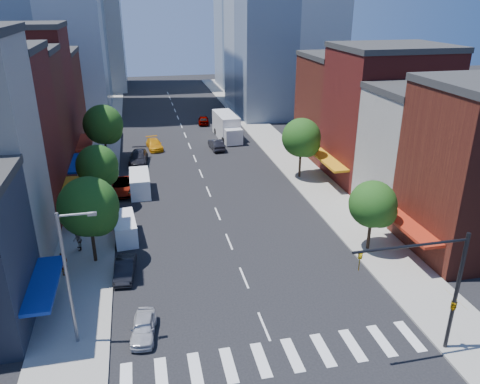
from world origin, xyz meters
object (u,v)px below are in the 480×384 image
Objects in this scene: traffic_car_far at (203,120)px; parked_car_rear at (138,158)px; pedestrian_near at (64,264)px; cargo_van_near at (125,229)px; box_truck at (227,127)px; parked_car_third at (122,186)px; cargo_van_far at (140,184)px; parked_car_front at (143,327)px; pedestrian_far at (77,240)px; parked_car_second at (125,269)px; traffic_car_oncoming at (216,144)px; taxi at (154,144)px.

parked_car_rear is at bearing 66.08° from traffic_car_far.
pedestrian_near is at bearing -97.70° from parked_car_rear.
cargo_van_near is 34.05m from box_truck.
parked_car_third and traffic_car_far have the same top height.
cargo_van_far is at bearing -127.81° from box_truck.
parked_car_front is 1.98× the size of pedestrian_near.
pedestrian_near is (-17.59, -45.00, 0.35)m from traffic_car_far.
pedestrian_near is at bearing -136.21° from cargo_van_near.
cargo_van_near is 2.55× the size of pedestrian_far.
parked_car_second is 33.72m from traffic_car_oncoming.
parked_car_rear is 16.74m from box_truck.
traffic_car_oncoming reaches higher than taxi.
parked_car_rear reaches higher than taxi.
parked_car_third is at bearing 87.18° from cargo_van_near.
parked_car_third is 1.00× the size of cargo_van_far.
parked_car_front is 0.77× the size of taxi.
parked_car_second is at bearing -94.90° from cargo_van_near.
box_truck is 4.84× the size of pedestrian_far.
parked_car_third reaches higher than parked_car_front.
parked_car_front is at bearing -100.28° from taxi.
cargo_van_far is at bearing 9.73° from pedestrian_near.
traffic_car_oncoming reaches higher than parked_car_third.
box_truck reaches higher than cargo_van_near.
pedestrian_near is (-6.19, -26.15, 0.27)m from parked_car_rear.
box_truck is (13.73, 9.52, 0.92)m from parked_car_rear.
cargo_van_near is 1.00× the size of taxi.
parked_car_second is 6.28m from pedestrian_far.
pedestrian_far is at bearing -114.94° from cargo_van_far.
traffic_car_far is 9.66m from box_truck.
box_truck reaches higher than parked_car_second.
parked_car_third is 1.09× the size of cargo_van_near.
traffic_car_oncoming is (12.67, 24.89, -0.24)m from cargo_van_near.
cargo_van_near is 1.07× the size of traffic_car_oncoming.
parked_car_front is 24.43m from cargo_van_far.
traffic_car_oncoming is 31.20m from pedestrian_far.
traffic_car_oncoming is 1.05× the size of traffic_car_far.
traffic_car_far is at bearing 9.62° from pedestrian_near.
taxi is at bearing 74.31° from parked_car_rear.
taxi is 1.12× the size of traffic_car_far.
parked_car_third is 9.82m from parked_car_rear.
parked_car_third is 2.83× the size of pedestrian_near.
parked_car_second is at bearing -95.71° from cargo_van_far.
taxi is 8.97m from traffic_car_oncoming.
traffic_car_oncoming is at bearing 25.45° from parked_car_rear.
parked_car_third reaches higher than taxi.
box_truck is at bearing 139.53° from pedestrian_far.
taxi is at bearing 76.68° from cargo_van_near.
parked_car_second reaches higher than parked_car_front.
traffic_car_oncoming is at bearing 73.97° from parked_car_second.
box_truck is (15.29, 36.77, 1.07)m from parked_car_second.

